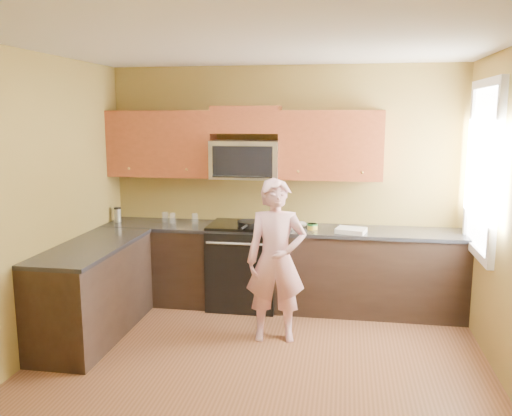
% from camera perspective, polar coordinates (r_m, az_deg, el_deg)
% --- Properties ---
extents(floor, '(4.00, 4.00, 0.00)m').
position_cam_1_polar(floor, '(4.65, -0.23, -17.62)').
color(floor, brown).
rests_on(floor, ground).
extents(ceiling, '(4.00, 4.00, 0.00)m').
position_cam_1_polar(ceiling, '(4.16, -0.26, 17.49)').
color(ceiling, white).
rests_on(ceiling, ground).
extents(wall_back, '(4.00, 0.00, 4.00)m').
position_cam_1_polar(wall_back, '(6.16, 2.92, 2.43)').
color(wall_back, olive).
rests_on(wall_back, ground).
extents(wall_front, '(4.00, 0.00, 4.00)m').
position_cam_1_polar(wall_front, '(2.32, -8.78, -10.38)').
color(wall_front, olive).
rests_on(wall_front, ground).
extents(wall_left, '(0.00, 4.00, 4.00)m').
position_cam_1_polar(wall_left, '(4.95, -23.73, -0.25)').
color(wall_left, olive).
rests_on(wall_left, ground).
extents(cabinet_back_run, '(4.00, 0.60, 0.88)m').
position_cam_1_polar(cabinet_back_run, '(6.05, 2.51, -6.51)').
color(cabinet_back_run, black).
rests_on(cabinet_back_run, floor).
extents(cabinet_left_run, '(0.60, 1.60, 0.88)m').
position_cam_1_polar(cabinet_left_run, '(5.52, -17.00, -8.59)').
color(cabinet_left_run, black).
rests_on(cabinet_left_run, floor).
extents(countertop_back, '(4.00, 0.62, 0.04)m').
position_cam_1_polar(countertop_back, '(5.93, 2.53, -2.27)').
color(countertop_back, black).
rests_on(countertop_back, cabinet_back_run).
extents(countertop_left, '(0.62, 1.60, 0.04)m').
position_cam_1_polar(countertop_left, '(5.39, -17.15, -3.96)').
color(countertop_left, black).
rests_on(countertop_left, cabinet_left_run).
extents(stove, '(0.76, 0.65, 0.95)m').
position_cam_1_polar(stove, '(6.08, -1.28, -6.09)').
color(stove, black).
rests_on(stove, floor).
extents(microwave, '(0.76, 0.40, 0.42)m').
position_cam_1_polar(microwave, '(6.01, -1.09, 3.21)').
color(microwave, silver).
rests_on(microwave, wall_back).
extents(upper_cab_left, '(1.22, 0.33, 0.75)m').
position_cam_1_polar(upper_cab_left, '(6.30, -9.94, 3.38)').
color(upper_cab_left, brown).
rests_on(upper_cab_left, wall_back).
extents(upper_cab_right, '(1.12, 0.33, 0.75)m').
position_cam_1_polar(upper_cab_right, '(5.94, 7.92, 3.05)').
color(upper_cab_right, brown).
rests_on(upper_cab_right, wall_back).
extents(upper_cab_over_mw, '(0.76, 0.33, 0.30)m').
position_cam_1_polar(upper_cab_over_mw, '(6.00, -1.05, 9.43)').
color(upper_cab_over_mw, brown).
rests_on(upper_cab_over_mw, wall_back).
extents(window, '(0.06, 1.06, 1.66)m').
position_cam_1_polar(window, '(5.44, 23.14, 3.84)').
color(window, white).
rests_on(window, wall_right).
extents(woman, '(0.62, 0.45, 1.57)m').
position_cam_1_polar(woman, '(5.11, 2.17, -5.63)').
color(woman, pink).
rests_on(woman, floor).
extents(frying_pan, '(0.36, 0.54, 0.07)m').
position_cam_1_polar(frying_pan, '(5.81, -0.56, -2.01)').
color(frying_pan, black).
rests_on(frying_pan, stove).
extents(butter_tub, '(0.11, 0.11, 0.08)m').
position_cam_1_polar(butter_tub, '(5.85, 6.05, -2.29)').
color(butter_tub, yellow).
rests_on(butter_tub, countertop_back).
extents(toast_slice, '(0.13, 0.13, 0.01)m').
position_cam_1_polar(toast_slice, '(5.83, 2.15, -2.20)').
color(toast_slice, '#B27F47').
rests_on(toast_slice, countertop_back).
extents(napkin_a, '(0.12, 0.13, 0.06)m').
position_cam_1_polar(napkin_a, '(5.80, 3.68, -2.07)').
color(napkin_a, silver).
rests_on(napkin_a, countertop_back).
extents(napkin_b, '(0.15, 0.16, 0.07)m').
position_cam_1_polar(napkin_b, '(5.94, 4.86, -1.75)').
color(napkin_b, silver).
rests_on(napkin_b, countertop_back).
extents(dish_towel, '(0.35, 0.30, 0.05)m').
position_cam_1_polar(dish_towel, '(5.73, 10.12, -2.38)').
color(dish_towel, white).
rests_on(dish_towel, countertop_back).
extents(travel_mug, '(0.10, 0.10, 0.17)m').
position_cam_1_polar(travel_mug, '(6.43, -14.53, -1.44)').
color(travel_mug, silver).
rests_on(travel_mug, countertop_back).
extents(glass_a, '(0.09, 0.09, 0.12)m').
position_cam_1_polar(glass_a, '(6.27, -9.67, -0.99)').
color(glass_a, silver).
rests_on(glass_a, countertop_back).
extents(glass_b, '(0.08, 0.08, 0.12)m').
position_cam_1_polar(glass_b, '(6.14, -6.55, -1.14)').
color(glass_b, silver).
rests_on(glass_b, countertop_back).
extents(glass_c, '(0.08, 0.08, 0.12)m').
position_cam_1_polar(glass_c, '(6.18, -8.92, -1.12)').
color(glass_c, silver).
rests_on(glass_c, countertop_back).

